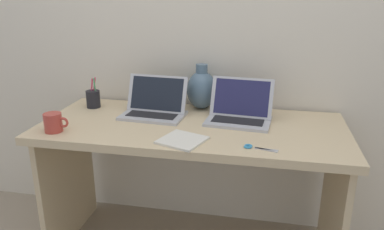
{
  "coord_description": "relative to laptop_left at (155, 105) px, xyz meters",
  "views": [
    {
      "loc": [
        0.35,
        -1.76,
        1.42
      ],
      "look_at": [
        0.0,
        0.0,
        0.81
      ],
      "focal_mm": 35.26,
      "sensor_mm": 36.0,
      "label": 1
    }
  ],
  "objects": [
    {
      "name": "back_wall",
      "position": [
        0.23,
        0.27,
        0.39
      ],
      "size": [
        4.4,
        0.04,
        2.4
      ],
      "primitive_type": "cube",
      "color": "beige",
      "rests_on": "ground"
    },
    {
      "name": "desk",
      "position": [
        0.23,
        -0.11,
        -0.22
      ],
      "size": [
        1.54,
        0.67,
        0.76
      ],
      "color": "#D1B78C",
      "rests_on": "ground"
    },
    {
      "name": "laptop_left",
      "position": [
        0.0,
        0.0,
        0.0
      ],
      "size": [
        0.35,
        0.24,
        0.21
      ],
      "color": "#B2B2B7",
      "rests_on": "desk"
    },
    {
      "name": "laptop_right",
      "position": [
        0.46,
        0.0,
        0.0
      ],
      "size": [
        0.34,
        0.26,
        0.21
      ],
      "color": "#B2B2B7",
      "rests_on": "desk"
    },
    {
      "name": "green_vase",
      "position": [
        0.23,
        0.17,
        0.06
      ],
      "size": [
        0.17,
        0.17,
        0.26
      ],
      "color": "slate",
      "rests_on": "desk"
    },
    {
      "name": "notebook_stack",
      "position": [
        0.23,
        -0.33,
        -0.05
      ],
      "size": [
        0.24,
        0.24,
        0.01
      ],
      "primitive_type": "cube",
      "rotation": [
        0.0,
        0.0,
        -0.35
      ],
      "color": "silver",
      "rests_on": "desk"
    },
    {
      "name": "coffee_mug",
      "position": [
        -0.41,
        -0.33,
        -0.01
      ],
      "size": [
        0.12,
        0.09,
        0.09
      ],
      "color": "#B23D33",
      "rests_on": "desk"
    },
    {
      "name": "pen_cup",
      "position": [
        -0.39,
        0.07,
        -0.0
      ],
      "size": [
        0.08,
        0.08,
        0.17
      ],
      "color": "black",
      "rests_on": "desk"
    },
    {
      "name": "scissors",
      "position": [
        0.55,
        -0.35,
        -0.05
      ],
      "size": [
        0.15,
        0.06,
        0.01
      ],
      "color": "#B7B7BC",
      "rests_on": "desk"
    }
  ]
}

